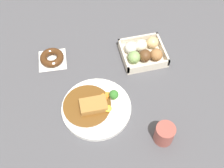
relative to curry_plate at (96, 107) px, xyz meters
name	(u,v)px	position (x,y,z in m)	size (l,w,h in m)	color
ground_plane	(119,90)	(-0.10, -0.06, -0.01)	(1.60, 1.60, 0.00)	#4C4C51
curry_plate	(96,107)	(0.00, 0.00, 0.00)	(0.26, 0.26, 0.07)	white
donut_box	(143,52)	(-0.25, -0.21, 0.01)	(0.18, 0.16, 0.06)	beige
chocolate_ring_donut	(52,58)	(0.13, -0.28, 0.00)	(0.12, 0.12, 0.03)	white
coffee_mug	(164,134)	(-0.21, 0.17, 0.02)	(0.07, 0.07, 0.08)	#9E4C42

